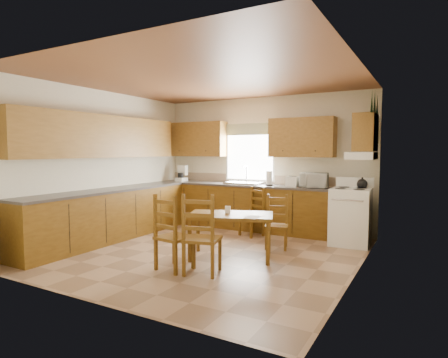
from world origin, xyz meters
The scene contains 35 objects.
floor centered at (0.00, 0.00, 0.00)m, with size 4.50×4.50×0.00m, color #917050.
ceiling centered at (0.00, 0.00, 2.70)m, with size 4.50×4.50×0.00m, color brown.
wall_left centered at (-2.25, 0.00, 1.35)m, with size 4.50×4.50×0.00m, color beige.
wall_right centered at (2.25, 0.00, 1.35)m, with size 4.50×4.50×0.00m, color beige.
wall_back centered at (0.00, 2.25, 1.35)m, with size 4.50×4.50×0.00m, color beige.
wall_front centered at (0.00, -2.25, 1.35)m, with size 4.50×4.50×0.00m, color beige.
lower_cab_back centered at (-0.38, 1.95, 0.44)m, with size 3.75×0.60×0.88m, color brown.
lower_cab_left centered at (-1.95, -0.15, 0.44)m, with size 0.60×3.60×0.88m, color brown.
counter_back centered at (-0.38, 1.95, 0.90)m, with size 3.75×0.63×0.04m, color #403A36.
counter_left centered at (-1.95, -0.15, 0.90)m, with size 0.63×3.60×0.04m, color #403A36.
backsplash centered at (-0.38, 2.24, 1.01)m, with size 3.75×0.01×0.18m, color gray.
upper_cab_back_left centered at (-1.55, 2.08, 1.85)m, with size 1.41×0.33×0.75m, color brown.
upper_cab_back_right centered at (0.86, 2.08, 1.85)m, with size 1.25×0.33×0.75m, color brown.
upper_cab_left centered at (-2.08, -0.15, 1.85)m, with size 0.33×3.60×0.75m, color brown.
upper_cab_stove centered at (2.08, 1.65, 1.90)m, with size 0.33×0.62×0.62m, color brown.
range_hood centered at (2.03, 1.65, 1.52)m, with size 0.44×0.62×0.12m, color white.
window_frame centered at (-0.30, 2.22, 1.55)m, with size 1.13×0.02×1.18m, color white.
window_pane centered at (-0.30, 2.21, 1.55)m, with size 1.05×0.01×1.10m, color white.
window_valance centered at (-0.30, 2.19, 2.05)m, with size 1.19×0.01×0.24m, color #4D6538.
sink_basin centered at (-0.30, 1.95, 0.94)m, with size 0.75×0.45×0.04m, color silver.
pine_decal_a centered at (2.21, 1.33, 2.38)m, with size 0.22×0.22×0.36m, color black.
pine_decal_b centered at (2.21, 1.65, 2.42)m, with size 0.22×0.22×0.36m, color black.
pine_decal_c centered at (2.21, 1.97, 2.38)m, with size 0.22×0.22×0.36m, color black.
stove centered at (1.88, 1.64, 0.47)m, with size 0.64×0.66×0.95m, color white.
coffeemaker centered at (-1.86, 1.93, 1.09)m, with size 0.20×0.24×0.34m, color white.
paper_towel centered at (0.27, 1.91, 1.06)m, with size 0.12×0.12×0.28m, color white.
toaster centered at (0.75, 1.92, 1.02)m, with size 0.24×0.15×0.19m, color white.
microwave centered at (1.16, 1.93, 1.06)m, with size 0.46×0.33×0.27m, color white.
dining_table centered at (0.47, -0.07, 0.33)m, with size 1.24×0.71×0.66m, color brown.
chair_near_left centered at (0.07, -0.92, 0.51)m, with size 0.43×0.41×1.02m, color brown.
chair_near_right centered at (0.48, -0.87, 0.53)m, with size 0.44×0.42×1.05m, color brown.
chair_far_left centered at (0.13, 1.41, 0.45)m, with size 0.38×0.36×0.91m, color brown.
chair_far_right centered at (0.87, 0.78, 0.43)m, with size 0.36×0.35×0.87m, color brown.
table_paper centered at (0.86, -0.16, 0.67)m, with size 0.20×0.26×0.00m, color white.
table_card centered at (0.41, -0.04, 0.72)m, with size 0.08×0.02×0.11m, color white.
Camera 1 is at (3.06, -4.93, 1.61)m, focal length 30.00 mm.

